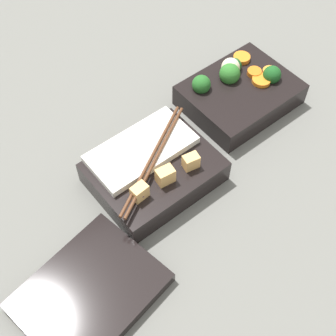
# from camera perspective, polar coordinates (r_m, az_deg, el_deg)

# --- Properties ---
(ground_plane) EXTENTS (3.00, 3.00, 0.00)m
(ground_plane) POSITION_cam_1_polar(r_m,az_deg,el_deg) (0.79, 4.22, 3.20)
(ground_plane) COLOR slate
(bento_tray_vegetable) EXTENTS (0.19, 0.15, 0.07)m
(bento_tray_vegetable) POSITION_cam_1_polar(r_m,az_deg,el_deg) (0.84, 8.66, 9.20)
(bento_tray_vegetable) COLOR black
(bento_tray_vegetable) RESTS_ON ground_plane
(bento_tray_rice) EXTENTS (0.20, 0.15, 0.07)m
(bento_tray_rice) POSITION_cam_1_polar(r_m,az_deg,el_deg) (0.73, -1.88, -0.17)
(bento_tray_rice) COLOR black
(bento_tray_rice) RESTS_ON ground_plane
(bento_lid) EXTENTS (0.21, 0.17, 0.02)m
(bento_lid) POSITION_cam_1_polar(r_m,az_deg,el_deg) (0.66, -9.51, -14.71)
(bento_lid) COLOR black
(bento_lid) RESTS_ON ground_plane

